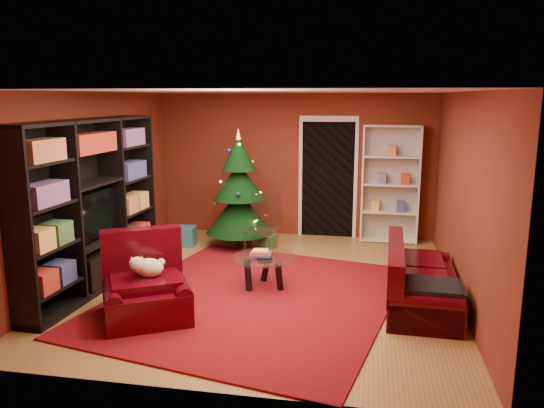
% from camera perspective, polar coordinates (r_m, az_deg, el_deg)
% --- Properties ---
extents(floor, '(5.00, 5.50, 0.05)m').
position_cam_1_polar(floor, '(7.38, -0.57, -8.82)').
color(floor, olive).
rests_on(floor, ground).
extents(ceiling, '(5.00, 5.50, 0.05)m').
position_cam_1_polar(ceiling, '(6.92, -0.62, 12.21)').
color(ceiling, silver).
rests_on(ceiling, wall_back).
extents(wall_back, '(5.00, 0.05, 2.60)m').
position_cam_1_polar(wall_back, '(9.74, 2.55, 4.19)').
color(wall_back, maroon).
rests_on(wall_back, ground).
extents(wall_left, '(0.05, 5.50, 2.60)m').
position_cam_1_polar(wall_left, '(7.91, -18.86, 1.87)').
color(wall_left, maroon).
rests_on(wall_left, ground).
extents(wall_right, '(0.05, 5.50, 2.60)m').
position_cam_1_polar(wall_right, '(7.01, 20.11, 0.61)').
color(wall_right, maroon).
rests_on(wall_right, ground).
extents(doorway, '(1.06, 0.60, 2.16)m').
position_cam_1_polar(doorway, '(9.67, 6.02, 2.58)').
color(doorway, black).
rests_on(doorway, floor).
extents(rug, '(4.08, 4.51, 0.02)m').
position_cam_1_polar(rug, '(6.87, -2.03, -10.09)').
color(rug, maroon).
rests_on(rug, floor).
extents(media_unit, '(0.58, 2.96, 2.25)m').
position_cam_1_polar(media_unit, '(7.39, -18.95, -0.15)').
color(media_unit, black).
rests_on(media_unit, floor).
extents(christmas_tree, '(1.46, 1.46, 2.03)m').
position_cam_1_polar(christmas_tree, '(8.98, -3.58, 1.52)').
color(christmas_tree, black).
rests_on(christmas_tree, floor).
extents(gift_box_teal, '(0.36, 0.36, 0.33)m').
position_cam_1_polar(gift_box_teal, '(9.30, -9.28, -3.43)').
color(gift_box_teal, '#236C79').
rests_on(gift_box_teal, floor).
extents(gift_box_green, '(0.29, 0.29, 0.23)m').
position_cam_1_polar(gift_box_green, '(9.00, -0.49, -4.11)').
color(gift_box_green, '#2B632B').
rests_on(gift_box_green, floor).
extents(gift_box_red, '(0.26, 0.26, 0.23)m').
position_cam_1_polar(gift_box_red, '(9.97, -4.56, -2.60)').
color(gift_box_red, maroon).
rests_on(gift_box_red, floor).
extents(white_bookshelf, '(0.98, 0.37, 2.11)m').
position_cam_1_polar(white_bookshelf, '(9.49, 12.61, 2.06)').
color(white_bookshelf, white).
rests_on(white_bookshelf, floor).
extents(armchair, '(1.40, 1.40, 0.81)m').
position_cam_1_polar(armchair, '(6.32, -13.41, -8.57)').
color(armchair, '#35020A').
rests_on(armchair, rug).
extents(dog, '(0.50, 0.46, 0.26)m').
position_cam_1_polar(dog, '(6.31, -13.08, -6.70)').
color(dog, '#F1E8C1').
rests_on(dog, armchair).
extents(sofa, '(0.89, 1.86, 0.79)m').
position_cam_1_polar(sofa, '(6.80, 15.87, -7.34)').
color(sofa, '#35020A').
rests_on(sofa, rug).
extents(coffee_table, '(0.95, 0.95, 0.54)m').
position_cam_1_polar(coffee_table, '(7.16, -0.82, -7.35)').
color(coffee_table, gray).
rests_on(coffee_table, rug).
extents(acrylic_chair, '(0.56, 0.60, 0.94)m').
position_cam_1_polar(acrylic_chair, '(8.32, -1.19, -2.89)').
color(acrylic_chair, '#66605B').
rests_on(acrylic_chair, rug).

